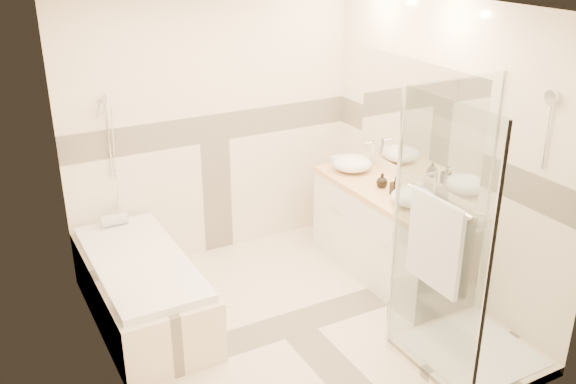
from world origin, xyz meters
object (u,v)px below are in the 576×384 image
vanity (385,233)px  amenity_bottle_a (395,186)px  shower_enclosure (459,301)px  amenity_bottle_b (382,180)px  bathtub (142,286)px  vessel_sink_near (352,163)px  vessel_sink_far (413,197)px

vanity → amenity_bottle_a: (-0.02, -0.12, 0.50)m
vanity → amenity_bottle_a: amenity_bottle_a is taller
shower_enclosure → amenity_bottle_b: bearing=78.5°
bathtub → vanity: bearing=-9.2°
bathtub → vessel_sink_near: (2.13, 0.19, 0.62)m
shower_enclosure → amenity_bottle_b: size_ratio=15.70×
shower_enclosure → vessel_sink_far: bearing=73.3°
shower_enclosure → amenity_bottle_b: 1.42m
bathtub → amenity_bottle_a: amenity_bottle_a is taller
vessel_sink_near → amenity_bottle_a: (0.00, -0.66, 0.01)m
amenity_bottle_a → amenity_bottle_b: 0.19m
vanity → vessel_sink_far: size_ratio=4.44×
amenity_bottle_a → amenity_bottle_b: amenity_bottle_a is taller
shower_enclosure → vessel_sink_near: (0.27, 1.81, 0.42)m
vanity → amenity_bottle_b: amenity_bottle_b is taller
amenity_bottle_a → vessel_sink_far: bearing=-90.0°
bathtub → vessel_sink_far: (2.13, -0.71, 0.62)m
vanity → vessel_sink_near: vessel_sink_near is taller
vessel_sink_near → shower_enclosure: bearing=-98.6°
vessel_sink_near → amenity_bottle_a: bearing=-90.0°
shower_enclosure → vanity: bearing=77.0°
vessel_sink_far → amenity_bottle_b: vessel_sink_far is taller
bathtub → vessel_sink_far: 2.33m
shower_enclosure → amenity_bottle_a: (0.27, 1.15, 0.42)m
vessel_sink_near → amenity_bottle_b: 0.47m
shower_enclosure → amenity_bottle_a: 1.26m
shower_enclosure → vessel_sink_far: (0.27, 0.91, 0.42)m
amenity_bottle_a → bathtub: bearing=167.6°
vessel_sink_far → amenity_bottle_a: 0.24m
vessel_sink_near → bathtub: bearing=-175.0°
vessel_sink_near → vanity: bearing=-87.9°
shower_enclosure → vessel_sink_near: bearing=81.4°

